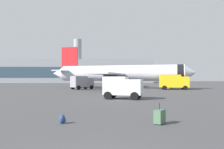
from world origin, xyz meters
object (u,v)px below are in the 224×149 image
Objects in this scene: safety_cone_near at (90,87)px; safety_cone_far at (166,88)px; fuel_truck at (174,81)px; rolling_suitcase at (160,117)px; cargo_van at (123,86)px; safety_cone_mid at (168,87)px; service_truck at (82,82)px; traveller_backpack at (62,119)px; airplane_at_gate at (120,73)px.

safety_cone_near is 17.04m from safety_cone_far.
fuel_truck is 5.75× the size of rolling_suitcase.
cargo_van is 7.61× the size of safety_cone_mid.
traveller_backpack is at bearing -87.01° from service_truck.
airplane_at_gate is 13.48m from fuel_truck.
service_truck is 0.81× the size of fuel_truck.
airplane_at_gate is 10.50m from service_truck.
traveller_backpack is at bearing 175.62° from rolling_suitcase.
cargo_van reaches higher than safety_cone_near.
cargo_van is at bearing -116.69° from safety_cone_far.
safety_cone_far is at bearing -34.94° from airplane_at_gate.
rolling_suitcase is 2.29× the size of traveller_backpack.
safety_cone_near is (1.73, 3.03, -1.25)m from service_truck.
rolling_suitcase is at bearing -4.38° from traveller_backpack.
airplane_at_gate is 48.40× the size of safety_cone_near.
cargo_van reaches higher than traveller_backpack.
fuel_truck is 5.12m from safety_cone_mid.
safety_cone_far is at bearing -113.07° from safety_cone_mid.
safety_cone_mid is (0.27, 4.90, -1.46)m from fuel_truck.
safety_cone_far is 39.73m from rolling_suitcase.
fuel_truck reaches higher than cargo_van.
airplane_at_gate is 12.01m from safety_cone_mid.
rolling_suitcase is (-12.79, -42.04, 0.08)m from safety_cone_mid.
traveller_backpack is (-6.67, -44.42, -3.42)m from airplane_at_gate.
safety_cone_near is at bearing 90.41° from traveller_backpack.
safety_cone_mid reaches higher than traveller_backpack.
fuel_truck is (19.63, -2.17, 0.16)m from service_truck.
safety_cone_near is 1.14× the size of safety_cone_mid.
service_truck is at bearing 100.26° from rolling_suitcase.
rolling_suitcase is at bearing -106.26° from safety_cone_far.
cargo_van is (6.60, -24.34, -0.16)m from service_truck.
safety_cone_near is 42.68m from rolling_suitcase.
service_truck is at bearing 92.99° from traveller_backpack.
service_truck is 4.65× the size of rolling_suitcase.
safety_cone_mid is at bearing 66.78° from traveller_backpack.
safety_cone_far is (11.65, 23.17, -1.12)m from cargo_van.
safety_cone_far is at bearing 73.74° from rolling_suitcase.
cargo_van is at bearing 91.99° from rolling_suitcase.
service_truck is at bearing 176.34° from safety_cone_far.
cargo_van reaches higher than safety_cone_far.
safety_cone_mid is at bearing 66.93° from safety_cone_far.
airplane_at_gate is 29.99m from cargo_van.
fuel_truck reaches higher than safety_cone_far.
airplane_at_gate reaches higher than service_truck.
airplane_at_gate is at bearing 144.94° from fuel_truck.
safety_cone_near is (-17.90, 5.20, -1.42)m from fuel_truck.
safety_cone_near is 18.17m from safety_cone_mid.
fuel_truck is 1.31× the size of cargo_van.
safety_cone_mid is (11.20, -2.77, -3.34)m from airplane_at_gate.
cargo_van is 4.38× the size of rolling_suitcase.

